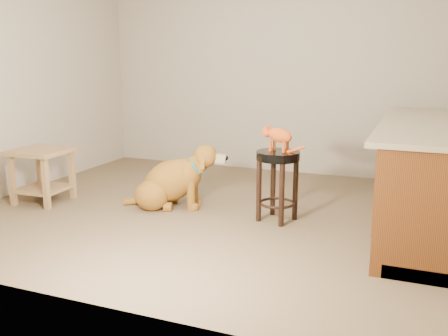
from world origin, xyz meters
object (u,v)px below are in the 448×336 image
at_px(padded_stool, 278,172).
at_px(wood_stool, 404,157).
at_px(side_table, 42,167).
at_px(golden_retriever, 172,182).
at_px(tabby_kitten, 278,136).

bearing_deg(padded_stool, wood_stool, 52.48).
height_order(wood_stool, side_table, wood_stool).
distance_m(padded_stool, golden_retriever, 1.12).
bearing_deg(golden_retriever, side_table, 178.74).
height_order(padded_stool, golden_retriever, padded_stool).
xyz_separation_m(wood_stool, side_table, (-3.45, -1.67, -0.05)).
height_order(side_table, tabby_kitten, tabby_kitten).
bearing_deg(wood_stool, tabby_kitten, -127.84).
xyz_separation_m(padded_stool, tabby_kitten, (-0.01, 0.00, 0.33)).
relative_size(wood_stool, golden_retriever, 0.77).
xyz_separation_m(golden_retriever, tabby_kitten, (1.09, -0.01, 0.54)).
bearing_deg(side_table, wood_stool, 25.85).
bearing_deg(padded_stool, tabby_kitten, 158.61).
relative_size(golden_retriever, tabby_kitten, 2.50).
distance_m(wood_stool, tabby_kitten, 1.73).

